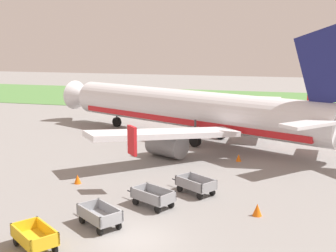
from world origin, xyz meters
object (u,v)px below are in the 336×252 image
(traffic_cone_near_plane, at_px, (239,158))
(traffic_cone_mid_apron, at_px, (78,179))
(baggage_cart_fourth_in_row, at_px, (153,197))
(airplane, at_px, (197,111))
(baggage_cart_second_in_row, at_px, (34,237))
(traffic_cone_by_carts, at_px, (257,210))
(baggage_cart_far_end, at_px, (196,185))
(baggage_cart_third_in_row, at_px, (100,216))

(traffic_cone_near_plane, distance_m, traffic_cone_mid_apron, 13.46)
(baggage_cart_fourth_in_row, bearing_deg, airplane, 93.78)
(baggage_cart_second_in_row, xyz_separation_m, traffic_cone_by_carts, (9.86, 6.98, -0.25))
(airplane, distance_m, baggage_cart_far_end, 15.75)
(traffic_cone_mid_apron, bearing_deg, baggage_cart_far_end, 1.48)
(airplane, xyz_separation_m, baggage_cart_far_end, (3.19, -15.23, -2.45))
(baggage_cart_third_in_row, distance_m, baggage_cart_far_end, 7.45)
(airplane, height_order, baggage_cart_second_in_row, airplane)
(baggage_cart_fourth_in_row, height_order, traffic_cone_mid_apron, baggage_cart_fourth_in_row)
(airplane, relative_size, traffic_cone_by_carts, 50.22)
(traffic_cone_mid_apron, bearing_deg, baggage_cart_second_in_row, -74.39)
(baggage_cart_third_in_row, relative_size, traffic_cone_near_plane, 5.49)
(baggage_cart_second_in_row, distance_m, baggage_cart_fourth_in_row, 7.71)
(airplane, relative_size, traffic_cone_near_plane, 58.64)
(traffic_cone_mid_apron, bearing_deg, baggage_cart_fourth_in_row, -22.70)
(baggage_cart_second_in_row, bearing_deg, traffic_cone_mid_apron, 105.61)
(baggage_cart_second_in_row, relative_size, baggage_cart_far_end, 0.99)
(traffic_cone_mid_apron, height_order, traffic_cone_by_carts, traffic_cone_by_carts)
(airplane, bearing_deg, baggage_cart_fourth_in_row, -86.22)
(baggage_cart_far_end, height_order, traffic_cone_near_plane, baggage_cart_far_end)
(airplane, height_order, traffic_cone_by_carts, airplane)
(baggage_cart_second_in_row, bearing_deg, baggage_cart_third_in_row, 60.15)
(baggage_cart_third_in_row, bearing_deg, traffic_cone_near_plane, 69.39)
(baggage_cart_second_in_row, bearing_deg, traffic_cone_by_carts, 35.30)
(baggage_cart_far_end, bearing_deg, baggage_cart_third_in_row, -121.23)
(traffic_cone_by_carts, bearing_deg, airplane, 112.28)
(baggage_cart_fourth_in_row, xyz_separation_m, traffic_cone_by_carts, (6.13, 0.23, -0.25))
(baggage_cart_second_in_row, xyz_separation_m, baggage_cart_fourth_in_row, (3.73, 6.74, 0.00))
(baggage_cart_far_end, distance_m, traffic_cone_near_plane, 8.82)
(baggage_cart_far_end, distance_m, traffic_cone_mid_apron, 8.36)
(airplane, distance_m, baggage_cart_fourth_in_row, 18.31)
(baggage_cart_second_in_row, distance_m, baggage_cart_far_end, 11.20)
(baggage_cart_second_in_row, distance_m, traffic_cone_near_plane, 19.74)
(airplane, xyz_separation_m, traffic_cone_by_carts, (7.32, -17.87, -2.70))
(baggage_cart_third_in_row, height_order, traffic_cone_mid_apron, baggage_cart_third_in_row)
(baggage_cart_fourth_in_row, relative_size, traffic_cone_by_carts, 4.92)
(baggage_cart_third_in_row, relative_size, baggage_cart_far_end, 0.99)
(baggage_cart_far_end, bearing_deg, baggage_cart_second_in_row, -120.77)
(baggage_cart_fourth_in_row, xyz_separation_m, traffic_cone_mid_apron, (-6.36, 2.66, -0.28))
(baggage_cart_far_end, height_order, traffic_cone_by_carts, baggage_cart_far_end)
(baggage_cart_third_in_row, height_order, traffic_cone_by_carts, baggage_cart_third_in_row)
(baggage_cart_far_end, bearing_deg, traffic_cone_by_carts, -32.60)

